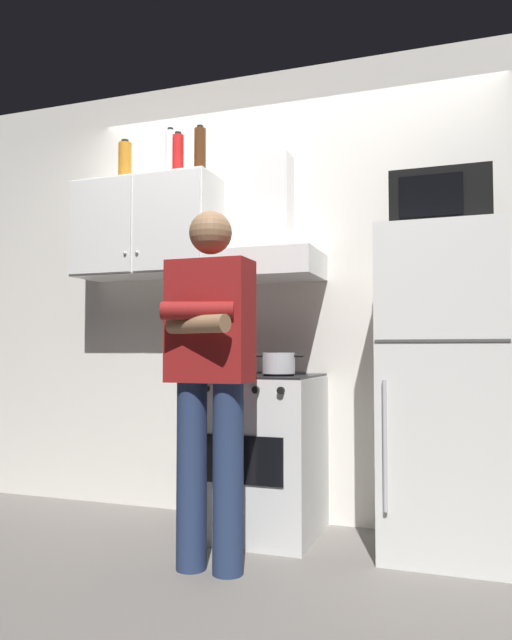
% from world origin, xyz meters
% --- Properties ---
extents(ground_plane, '(7.00, 7.00, 0.00)m').
position_xyz_m(ground_plane, '(0.00, 0.00, 0.00)').
color(ground_plane, slate).
extents(back_wall_tiled, '(4.80, 0.10, 2.70)m').
position_xyz_m(back_wall_tiled, '(0.00, 0.60, 1.35)').
color(back_wall_tiled, silver).
rests_on(back_wall_tiled, ground_plane).
extents(upper_cabinet, '(0.90, 0.37, 0.60)m').
position_xyz_m(upper_cabinet, '(-0.85, 0.37, 1.75)').
color(upper_cabinet, silver).
extents(stove_oven, '(0.60, 0.62, 0.87)m').
position_xyz_m(stove_oven, '(-0.05, 0.25, 0.43)').
color(stove_oven, silver).
rests_on(stove_oven, ground_plane).
extents(range_hood, '(0.60, 0.44, 0.75)m').
position_xyz_m(range_hood, '(-0.05, 0.38, 1.60)').
color(range_hood, white).
extents(refrigerator, '(0.60, 0.62, 1.60)m').
position_xyz_m(refrigerator, '(0.90, 0.25, 0.80)').
color(refrigerator, white).
rests_on(refrigerator, ground_plane).
extents(microwave, '(0.48, 0.37, 0.28)m').
position_xyz_m(microwave, '(0.90, 0.27, 1.74)').
color(microwave, black).
rests_on(microwave, refrigerator).
extents(person_standing, '(0.38, 0.33, 1.64)m').
position_xyz_m(person_standing, '(-0.10, -0.36, 0.90)').
color(person_standing, navy).
rests_on(person_standing, ground_plane).
extents(cooking_pot, '(0.27, 0.17, 0.11)m').
position_xyz_m(cooking_pot, '(0.08, 0.13, 0.93)').
color(cooking_pot, '#B7BABF').
rests_on(cooking_pot, stove_oven).
extents(bottle_vodka_clear, '(0.07, 0.07, 0.33)m').
position_xyz_m(bottle_vodka_clear, '(-0.71, 0.42, 2.21)').
color(bottle_vodka_clear, silver).
rests_on(bottle_vodka_clear, upper_cabinet).
extents(bottle_liquor_amber, '(0.08, 0.08, 0.27)m').
position_xyz_m(bottle_liquor_amber, '(-1.01, 0.37, 2.18)').
color(bottle_liquor_amber, '#B7721E').
rests_on(bottle_liquor_amber, upper_cabinet).
extents(bottle_soda_red, '(0.07, 0.07, 0.27)m').
position_xyz_m(bottle_soda_red, '(-0.62, 0.35, 2.18)').
color(bottle_soda_red, red).
rests_on(bottle_soda_red, upper_cabinet).
extents(bottle_rum_dark, '(0.07, 0.07, 0.30)m').
position_xyz_m(bottle_rum_dark, '(-0.49, 0.37, 2.19)').
color(bottle_rum_dark, '#47230F').
rests_on(bottle_rum_dark, upper_cabinet).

